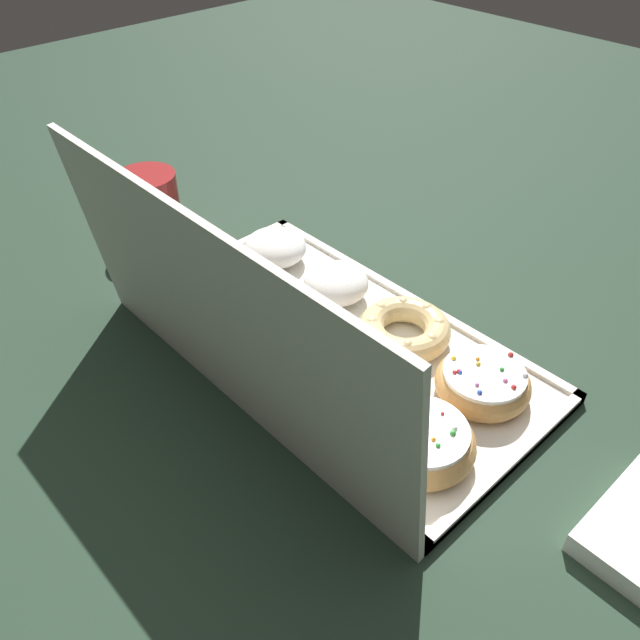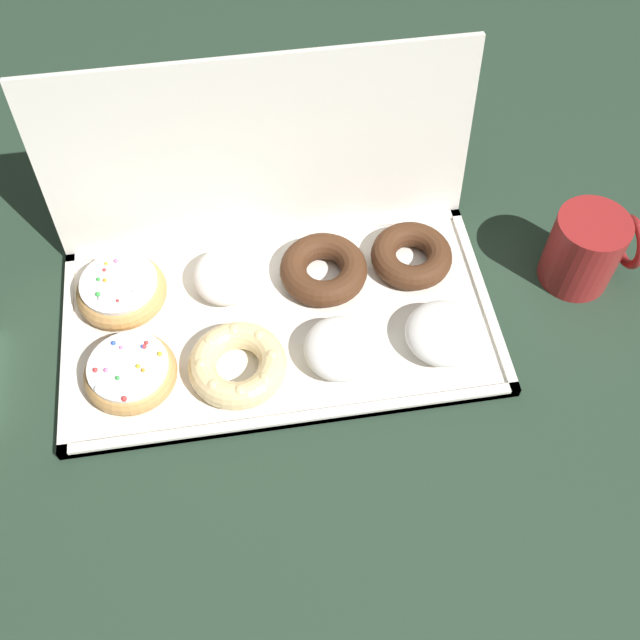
% 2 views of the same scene
% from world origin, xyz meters
% --- Properties ---
extents(ground_plane, '(3.00, 3.00, 0.00)m').
position_xyz_m(ground_plane, '(0.00, 0.00, 0.00)').
color(ground_plane, '#233828').
extents(donut_box, '(0.54, 0.29, 0.01)m').
position_xyz_m(donut_box, '(0.00, 0.00, 0.01)').
color(donut_box, silver).
rests_on(donut_box, ground).
extents(box_lid_open, '(0.54, 0.04, 0.27)m').
position_xyz_m(box_lid_open, '(0.00, 0.17, 0.13)').
color(box_lid_open, silver).
rests_on(box_lid_open, ground).
extents(sprinkle_donut_0, '(0.11, 0.11, 0.04)m').
position_xyz_m(sprinkle_donut_0, '(-0.18, -0.06, 0.03)').
color(sprinkle_donut_0, tan).
rests_on(sprinkle_donut_0, donut_box).
extents(cruller_donut_1, '(0.12, 0.12, 0.04)m').
position_xyz_m(cruller_donut_1, '(-0.06, -0.07, 0.03)').
color(cruller_donut_1, '#EACC8C').
rests_on(cruller_donut_1, donut_box).
extents(powdered_filled_donut_2, '(0.09, 0.09, 0.05)m').
position_xyz_m(powdered_filled_donut_2, '(0.07, -0.07, 0.03)').
color(powdered_filled_donut_2, white).
rests_on(powdered_filled_donut_2, donut_box).
extents(powdered_filled_donut_3, '(0.09, 0.09, 0.05)m').
position_xyz_m(powdered_filled_donut_3, '(0.19, -0.06, 0.03)').
color(powdered_filled_donut_3, white).
rests_on(powdered_filled_donut_3, donut_box).
extents(sprinkle_donut_4, '(0.11, 0.11, 0.04)m').
position_xyz_m(sprinkle_donut_4, '(-0.19, 0.06, 0.03)').
color(sprinkle_donut_4, tan).
rests_on(sprinkle_donut_4, donut_box).
extents(powdered_filled_donut_5, '(0.09, 0.09, 0.05)m').
position_xyz_m(powdered_filled_donut_5, '(-0.06, 0.06, 0.03)').
color(powdered_filled_donut_5, white).
rests_on(powdered_filled_donut_5, donut_box).
extents(chocolate_cake_ring_donut_6, '(0.11, 0.11, 0.03)m').
position_xyz_m(chocolate_cake_ring_donut_6, '(0.06, 0.06, 0.03)').
color(chocolate_cake_ring_donut_6, '#472816').
rests_on(chocolate_cake_ring_donut_6, donut_box).
extents(chocolate_cake_ring_donut_7, '(0.11, 0.11, 0.03)m').
position_xyz_m(chocolate_cake_ring_donut_7, '(0.18, 0.06, 0.03)').
color(chocolate_cake_ring_donut_7, '#472816').
rests_on(chocolate_cake_ring_donut_7, donut_box).
extents(coffee_mug, '(0.11, 0.09, 0.10)m').
position_xyz_m(coffee_mug, '(0.40, 0.02, 0.05)').
color(coffee_mug, maroon).
rests_on(coffee_mug, ground).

